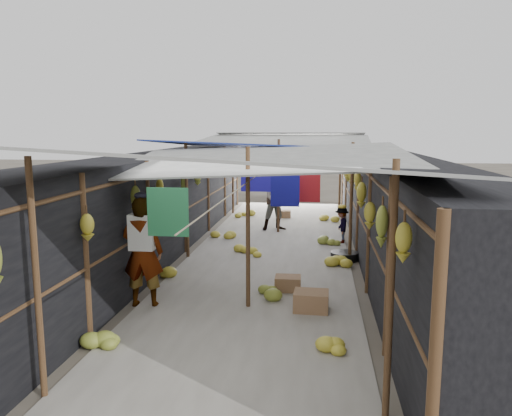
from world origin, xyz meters
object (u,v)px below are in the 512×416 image
at_px(vendor_seated, 342,225).
at_px(black_basin, 344,256).
at_px(crate_near, 288,284).
at_px(vendor_elderly, 143,252).
at_px(shopper_blue, 277,199).

bearing_deg(vendor_seated, black_basin, -5.60).
relative_size(crate_near, black_basin, 0.75).
height_order(black_basin, vendor_elderly, vendor_elderly).
bearing_deg(black_basin, crate_near, -115.73).
bearing_deg(black_basin, shopper_blue, 119.36).
distance_m(black_basin, vendor_seated, 1.70).
bearing_deg(black_basin, vendor_elderly, -135.58).
bearing_deg(black_basin, vendor_seated, 90.00).
relative_size(black_basin, vendor_elderly, 0.34).
bearing_deg(crate_near, vendor_elderly, -156.99).
xyz_separation_m(crate_near, vendor_seated, (1.11, 3.96, 0.33)).
distance_m(vendor_elderly, shopper_blue, 6.65).
distance_m(crate_near, vendor_elderly, 2.63).
height_order(black_basin, shopper_blue, shopper_blue).
bearing_deg(vendor_elderly, vendor_seated, -127.17).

